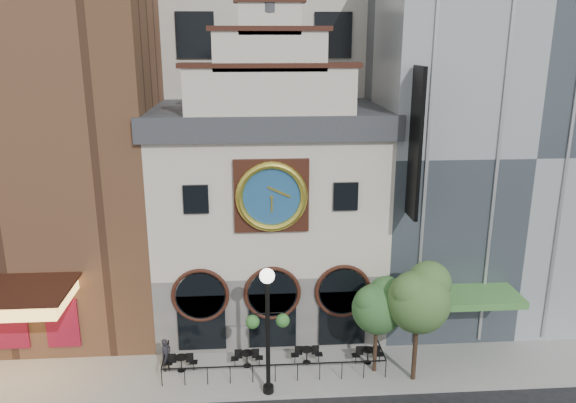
# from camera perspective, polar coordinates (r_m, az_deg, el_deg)

# --- Properties ---
(ground) EXTENTS (120.00, 120.00, 0.00)m
(ground) POSITION_cam_1_polar(r_m,az_deg,el_deg) (27.05, -1.17, -19.50)
(ground) COLOR black
(ground) RESTS_ON ground
(sidewalk) EXTENTS (44.00, 5.00, 0.15)m
(sidewalk) POSITION_cam_1_polar(r_m,az_deg,el_deg) (29.07, -1.43, -16.51)
(sidewalk) COLOR gray
(sidewalk) RESTS_ON ground
(clock_building) EXTENTS (12.60, 8.78, 18.65)m
(clock_building) POSITION_cam_1_polar(r_m,az_deg,el_deg) (31.15, -1.96, -0.80)
(clock_building) COLOR #605E5B
(clock_building) RESTS_ON ground
(theater_building) EXTENTS (14.00, 15.60, 25.00)m
(theater_building) POSITION_cam_1_polar(r_m,az_deg,el_deg) (34.24, -24.82, 9.40)
(theater_building) COLOR brown
(theater_building) RESTS_ON ground
(retail_building) EXTENTS (14.00, 14.40, 20.00)m
(retail_building) POSITION_cam_1_polar(r_m,az_deg,el_deg) (35.33, 19.53, 6.07)
(retail_building) COLOR gray
(retail_building) RESTS_ON ground
(cafe_railing) EXTENTS (10.60, 2.60, 0.90)m
(cafe_railing) POSITION_cam_1_polar(r_m,az_deg,el_deg) (28.79, -1.44, -15.63)
(cafe_railing) COLOR black
(cafe_railing) RESTS_ON sidewalk
(bistro_0) EXTENTS (1.58, 0.68, 0.90)m
(bistro_0) POSITION_cam_1_polar(r_m,az_deg,el_deg) (28.93, -10.80, -15.75)
(bistro_0) COLOR black
(bistro_0) RESTS_ON sidewalk
(bistro_1) EXTENTS (1.58, 0.68, 0.90)m
(bistro_1) POSITION_cam_1_polar(r_m,az_deg,el_deg) (28.85, -4.19, -15.57)
(bistro_1) COLOR black
(bistro_1) RESTS_ON sidewalk
(bistro_2) EXTENTS (1.58, 0.68, 0.90)m
(bistro_2) POSITION_cam_1_polar(r_m,az_deg,el_deg) (29.08, 1.93, -15.26)
(bistro_2) COLOR black
(bistro_2) RESTS_ON sidewalk
(bistro_3) EXTENTS (1.58, 0.68, 0.90)m
(bistro_3) POSITION_cam_1_polar(r_m,az_deg,el_deg) (29.32, 8.11, -15.14)
(bistro_3) COLOR black
(bistro_3) RESTS_ON sidewalk
(pedestrian) EXTENTS (0.67, 0.72, 1.65)m
(pedestrian) POSITION_cam_1_polar(r_m,az_deg,el_deg) (28.95, -12.29, -14.98)
(pedestrian) COLOR black
(pedestrian) RESTS_ON sidewalk
(lamppost) EXTENTS (1.96, 0.67, 6.12)m
(lamppost) POSITION_cam_1_polar(r_m,az_deg,el_deg) (25.30, -2.09, -11.72)
(lamppost) COLOR black
(lamppost) RESTS_ON sidewalk
(tree_left) EXTENTS (2.50, 2.41, 4.82)m
(tree_left) POSITION_cam_1_polar(r_m,az_deg,el_deg) (27.32, 9.13, -10.31)
(tree_left) COLOR #382619
(tree_left) RESTS_ON sidewalk
(tree_right) EXTENTS (3.03, 2.92, 5.84)m
(tree_right) POSITION_cam_1_polar(r_m,az_deg,el_deg) (26.75, 13.22, -9.38)
(tree_right) COLOR #382619
(tree_right) RESTS_ON sidewalk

